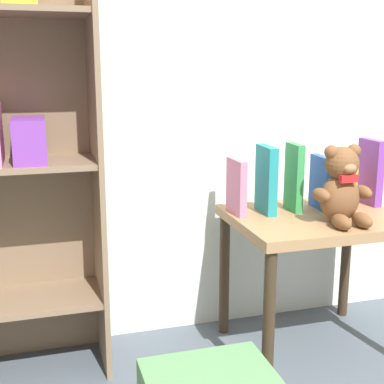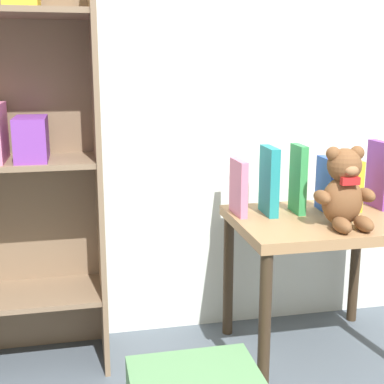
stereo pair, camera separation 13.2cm
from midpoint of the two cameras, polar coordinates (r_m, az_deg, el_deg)
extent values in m
cube|color=silver|center=(2.11, 2.12, 18.85)|extent=(4.80, 0.06, 2.50)
cube|color=#7F664C|center=(1.83, -12.20, 3.27)|extent=(0.02, 0.29, 1.47)
cube|color=#7F664C|center=(1.97, -20.59, 3.39)|extent=(0.57, 0.02, 1.47)
cube|color=#7F664C|center=(1.97, -19.73, -10.89)|extent=(0.54, 0.27, 0.02)
cube|color=#7F664C|center=(1.83, -20.87, 2.71)|extent=(0.54, 0.27, 0.02)
cube|color=purple|center=(1.80, -19.00, 5.24)|extent=(0.10, 0.20, 0.14)
cube|color=#9E754C|center=(1.96, 11.25, -2.92)|extent=(0.60, 0.48, 0.04)
cylinder|color=#37291A|center=(1.77, 6.02, -13.72)|extent=(0.04, 0.04, 0.49)
cylinder|color=#37291A|center=(2.13, 1.67, -8.83)|extent=(0.04, 0.04, 0.49)
cylinder|color=#37291A|center=(2.34, 14.52, -7.15)|extent=(0.04, 0.04, 0.49)
ellipsoid|color=brown|center=(1.86, 13.53, -0.69)|extent=(0.14, 0.11, 0.16)
sphere|color=brown|center=(1.84, 13.74, 2.98)|extent=(0.11, 0.11, 0.11)
sphere|color=brown|center=(1.81, 12.64, 4.16)|extent=(0.05, 0.05, 0.05)
sphere|color=brown|center=(1.85, 14.94, 4.23)|extent=(0.05, 0.05, 0.05)
ellipsoid|color=#9B6842|center=(1.80, 14.48, 2.45)|extent=(0.05, 0.03, 0.03)
ellipsoid|color=brown|center=(1.81, 11.61, -0.34)|extent=(0.05, 0.09, 0.05)
ellipsoid|color=brown|center=(1.89, 15.85, -0.02)|extent=(0.05, 0.09, 0.05)
ellipsoid|color=brown|center=(1.79, 13.64, -3.15)|extent=(0.05, 0.10, 0.05)
ellipsoid|color=brown|center=(1.83, 15.72, -2.93)|extent=(0.05, 0.10, 0.05)
cube|color=red|center=(1.81, 14.37, 1.37)|extent=(0.06, 0.02, 0.02)
cube|color=#D17093|center=(1.91, 2.79, 0.55)|extent=(0.03, 0.14, 0.20)
cube|color=teal|center=(1.93, 5.99, 1.31)|extent=(0.04, 0.14, 0.24)
cube|color=#33934C|center=(1.97, 8.95, 1.53)|extent=(0.03, 0.11, 0.25)
cube|color=#2D51B7|center=(2.02, 11.79, 0.97)|extent=(0.03, 0.13, 0.20)
cube|color=gold|center=(2.07, 14.40, 1.00)|extent=(0.04, 0.10, 0.19)
cube|color=purple|center=(2.14, 16.80, 2.05)|extent=(0.03, 0.13, 0.25)
camera|label=1|loc=(0.07, -92.08, -0.49)|focal=50.00mm
camera|label=2|loc=(0.07, 87.92, 0.49)|focal=50.00mm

